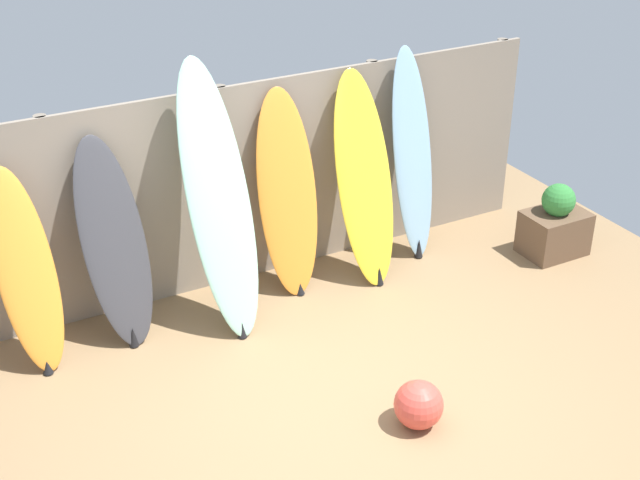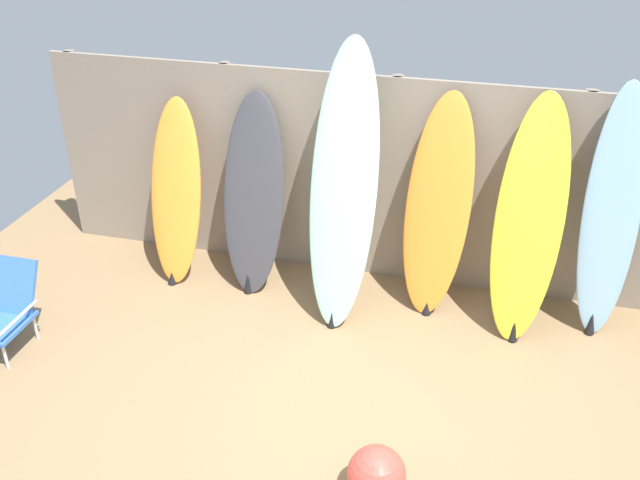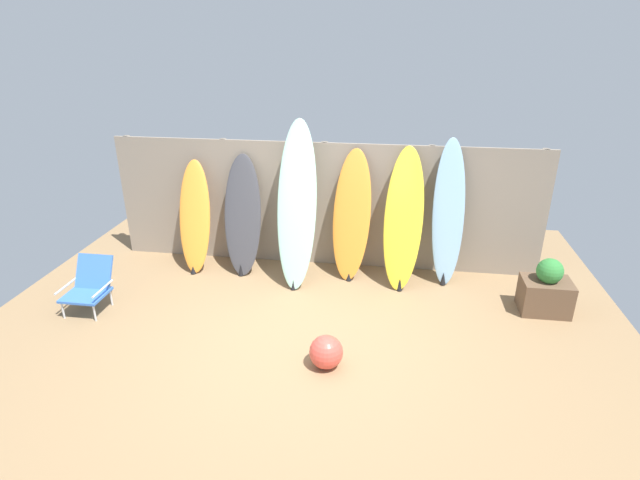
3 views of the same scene
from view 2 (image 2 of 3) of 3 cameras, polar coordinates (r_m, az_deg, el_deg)
name	(u,v)px [view 2 (image 2 of 3)]	position (r m, az deg, el deg)	size (l,w,h in m)	color
ground	(334,431)	(4.88, 1.13, -15.00)	(7.68, 7.68, 0.00)	#8E704C
fence_back	(392,182)	(6.00, 5.75, 4.62)	(6.08, 0.11, 1.80)	gray
surfboard_orange_0	(176,193)	(6.21, -11.45, 3.71)	(0.50, 0.64, 1.55)	orange
surfboard_charcoal_1	(254,196)	(5.98, -5.33, 3.53)	(0.57, 0.65, 1.64)	#38383D
surfboard_seafoam_2	(344,187)	(5.49, 1.92, 4.24)	(0.55, 0.86, 2.16)	#9ED6BC
surfboard_orange_3	(438,208)	(5.69, 9.41, 2.57)	(0.57, 0.58, 1.76)	orange
surfboard_yellow_4	(529,221)	(5.58, 16.39, 1.45)	(0.56, 0.75, 1.83)	yellow
surfboard_skyblue_5	(611,216)	(5.74, 22.26, 1.77)	(0.46, 0.48, 1.94)	#8CB7D6
beach_chair	(0,306)	(5.93, -24.21, -4.86)	(0.50, 0.58, 0.63)	silver
beach_ball	(377,475)	(4.40, 4.54, -18.21)	(0.35, 0.35, 0.35)	#E54C3F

